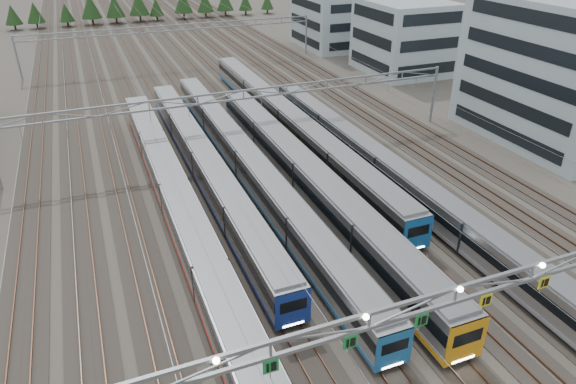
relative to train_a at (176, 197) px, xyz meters
name	(u,v)px	position (x,y,z in m)	size (l,w,h in m)	color
track_bed	(163,43)	(11.25, 72.99, -0.63)	(54.00, 260.00, 5.42)	#2D2823
train_a	(176,197)	(0.00, 0.00, 0.00)	(2.87, 56.49, 3.74)	black
train_b	(205,164)	(4.50, 6.67, -0.09)	(2.75, 51.96, 3.57)	black
train_c	(247,163)	(9.00, 5.26, -0.13)	(2.67, 60.86, 3.48)	black
train_d	(306,177)	(13.50, -0.93, 0.12)	(3.05, 51.13, 3.98)	black
train_e	(288,121)	(18.00, 15.39, 0.01)	(2.89, 59.96, 3.76)	black
train_f	(384,169)	(22.50, -1.63, -0.22)	(2.55, 57.86, 3.31)	black
gantry_near	(456,299)	(11.20, -27.13, 4.96)	(56.36, 0.61, 8.08)	gray
gantry_mid	(244,102)	(11.25, 12.99, 4.26)	(56.36, 0.36, 8.00)	gray
gantry_far	(174,33)	(11.25, 57.99, 4.26)	(56.36, 0.36, 8.00)	gray
depot_bldg_south	(570,71)	(51.37, 2.05, 6.75)	(18.00, 22.00, 17.75)	#97ACB4
depot_bldg_mid	(404,37)	(50.32, 37.96, 4.31)	(14.00, 16.00, 12.87)	#97ACB4
depot_bldg_north	(350,11)	(51.82, 62.16, 5.42)	(22.00, 18.00, 15.10)	#97ACB4
treeline	(124,7)	(7.20, 109.94, 2.11)	(87.50, 5.60, 7.02)	#332114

